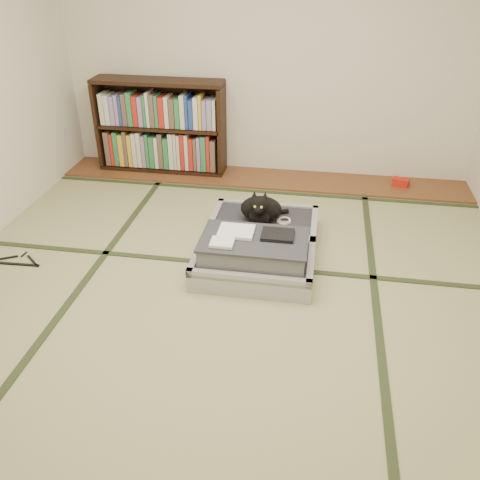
# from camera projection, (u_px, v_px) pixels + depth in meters

# --- Properties ---
(floor) EXTENTS (4.50, 4.50, 0.00)m
(floor) POSITION_uv_depth(u_px,v_px,m) (224.00, 298.00, 3.40)
(floor) COLOR tan
(floor) RESTS_ON ground
(wood_strip) EXTENTS (4.00, 0.50, 0.02)m
(wood_strip) POSITION_uv_depth(u_px,v_px,m) (262.00, 178.00, 5.10)
(wood_strip) COLOR brown
(wood_strip) RESTS_ON ground
(red_item) EXTENTS (0.17, 0.14, 0.07)m
(red_item) POSITION_uv_depth(u_px,v_px,m) (401.00, 182.00, 4.91)
(red_item) COLOR red
(red_item) RESTS_ON wood_strip
(room_shell) EXTENTS (4.50, 4.50, 4.50)m
(room_shell) POSITION_uv_depth(u_px,v_px,m) (220.00, 73.00, 2.66)
(room_shell) COLOR white
(room_shell) RESTS_ON ground
(tatami_borders) EXTENTS (4.00, 4.50, 0.01)m
(tatami_borders) POSITION_uv_depth(u_px,v_px,m) (237.00, 258.00, 3.82)
(tatami_borders) COLOR #2D381E
(tatami_borders) RESTS_ON ground
(bookcase) EXTENTS (1.29, 0.29, 0.92)m
(bookcase) POSITION_uv_depth(u_px,v_px,m) (161.00, 128.00, 5.08)
(bookcase) COLOR black
(bookcase) RESTS_ON wood_strip
(suitcase) EXTENTS (0.84, 1.12, 0.33)m
(suitcase) POSITION_uv_depth(u_px,v_px,m) (258.00, 245.00, 3.76)
(suitcase) COLOR #A9AAAE
(suitcase) RESTS_ON floor
(cat) EXTENTS (0.37, 0.38, 0.30)m
(cat) POSITION_uv_depth(u_px,v_px,m) (261.00, 209.00, 3.93)
(cat) COLOR black
(cat) RESTS_ON suitcase
(cable_coil) EXTENTS (0.12, 0.12, 0.03)m
(cable_coil) POSITION_uv_depth(u_px,v_px,m) (284.00, 221.00, 3.98)
(cable_coil) COLOR white
(cable_coil) RESTS_ON suitcase
(hanger) EXTENTS (0.40, 0.19, 0.01)m
(hanger) POSITION_uv_depth(u_px,v_px,m) (17.00, 262.00, 3.77)
(hanger) COLOR black
(hanger) RESTS_ON floor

